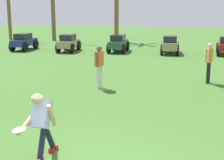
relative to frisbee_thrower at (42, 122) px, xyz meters
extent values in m
cylinder|color=#191E38|center=(-0.01, -0.04, -0.43)|extent=(0.16, 0.37, 0.72)
cylinder|color=#191E38|center=(0.04, 0.26, -0.43)|extent=(0.18, 0.45, 0.69)
cube|color=red|center=(0.06, 0.41, -0.74)|extent=(0.14, 0.27, 0.10)
cube|color=#9EA3D1|center=(0.00, -0.01, 0.17)|extent=(0.40, 0.47, 0.57)
sphere|color=tan|center=(-0.02, -0.13, 0.50)|extent=(0.24, 0.24, 0.21)
cylinder|color=white|center=(-0.02, -0.13, 0.53)|extent=(0.24, 0.24, 0.03)
cylinder|color=tan|center=(-0.22, -0.26, 0.03)|extent=(0.16, 0.58, 0.27)
cylinder|color=tan|center=(0.20, 0.01, 0.15)|extent=(0.12, 0.29, 0.49)
cylinder|color=white|center=(-0.26, -0.45, -0.01)|extent=(0.37, 0.37, 0.07)
cylinder|color=black|center=(3.80, 7.38, -0.38)|extent=(0.14, 0.14, 0.82)
cylinder|color=black|center=(3.85, 7.56, -0.38)|extent=(0.14, 0.14, 0.82)
cube|color=orange|center=(3.83, 7.47, 0.30)|extent=(0.29, 0.38, 0.54)
cylinder|color=beige|center=(3.77, 7.27, 0.31)|extent=(0.09, 0.09, 0.52)
cylinder|color=beige|center=(3.89, 7.67, 0.31)|extent=(0.09, 0.09, 0.52)
sphere|color=beige|center=(3.83, 7.47, 0.67)|extent=(0.25, 0.25, 0.20)
cylinder|color=silver|center=(-0.17, 5.83, -0.38)|extent=(0.13, 0.13, 0.82)
cylinder|color=silver|center=(-0.13, 6.00, -0.38)|extent=(0.13, 0.13, 0.82)
cube|color=orange|center=(-0.15, 5.92, 0.30)|extent=(0.28, 0.38, 0.54)
cylinder|color=brown|center=(-0.20, 5.71, 0.31)|extent=(0.09, 0.09, 0.52)
cylinder|color=brown|center=(-0.10, 6.12, 0.31)|extent=(0.09, 0.09, 0.52)
sphere|color=brown|center=(-0.15, 5.92, 0.67)|extent=(0.24, 0.24, 0.20)
cube|color=navy|center=(-7.27, 15.19, -0.28)|extent=(1.02, 2.24, 0.42)
cube|color=#1E232B|center=(-7.27, 15.09, 0.12)|extent=(0.85, 1.14, 0.38)
cylinder|color=black|center=(-7.67, 15.99, -0.49)|extent=(0.21, 0.61, 0.60)
cylinder|color=black|center=(-6.78, 15.94, -0.49)|extent=(0.21, 0.61, 0.60)
cylinder|color=black|center=(-7.76, 14.45, -0.49)|extent=(0.21, 0.61, 0.60)
cylinder|color=black|center=(-6.86, 14.40, -0.49)|extent=(0.21, 0.61, 0.60)
cube|color=#998466|center=(-4.17, 15.07, -0.28)|extent=(0.92, 2.21, 0.42)
cube|color=#1E232B|center=(-4.17, 14.97, 0.12)|extent=(0.80, 1.11, 0.38)
cylinder|color=black|center=(-4.63, 15.84, -0.49)|extent=(0.18, 0.60, 0.60)
cylinder|color=black|center=(-3.73, 15.84, -0.49)|extent=(0.18, 0.60, 0.60)
cylinder|color=black|center=(-4.62, 14.30, -0.49)|extent=(0.18, 0.60, 0.60)
cylinder|color=black|center=(-3.72, 14.30, -0.49)|extent=(0.18, 0.60, 0.60)
cube|color=#235133|center=(-0.99, 15.42, -0.28)|extent=(0.99, 2.23, 0.42)
cube|color=#1E232B|center=(-1.00, 15.32, 0.12)|extent=(0.84, 1.13, 0.38)
cylinder|color=black|center=(-1.41, 16.21, -0.49)|extent=(0.20, 0.61, 0.60)
cylinder|color=black|center=(-0.51, 16.17, -0.49)|extent=(0.20, 0.61, 0.60)
cylinder|color=black|center=(-1.47, 14.67, -0.49)|extent=(0.20, 0.61, 0.60)
cylinder|color=black|center=(-0.58, 14.63, -0.49)|extent=(0.20, 0.61, 0.60)
cube|color=#998466|center=(2.23, 15.25, -0.28)|extent=(0.92, 2.21, 0.42)
cube|color=#1E232B|center=(2.23, 15.15, 0.12)|extent=(0.80, 1.11, 0.38)
cylinder|color=black|center=(1.77, 16.01, -0.49)|extent=(0.18, 0.60, 0.60)
cylinder|color=black|center=(2.67, 16.02, -0.49)|extent=(0.18, 0.60, 0.60)
cylinder|color=black|center=(1.78, 14.47, -0.49)|extent=(0.18, 0.60, 0.60)
cylinder|color=black|center=(2.68, 14.48, -0.49)|extent=(0.18, 0.60, 0.60)
cylinder|color=black|center=(5.17, 16.18, -0.49)|extent=(0.23, 0.61, 0.60)
cylinder|color=black|center=(5.04, 14.64, -0.49)|extent=(0.23, 0.61, 0.60)
cylinder|color=brown|center=(-7.27, 20.99, 2.42)|extent=(0.33, 0.33, 6.43)
cylinder|color=brown|center=(-2.18, 21.67, 2.24)|extent=(0.35, 0.35, 6.07)
camera|label=1|loc=(2.47, -5.98, 2.27)|focal=55.00mm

